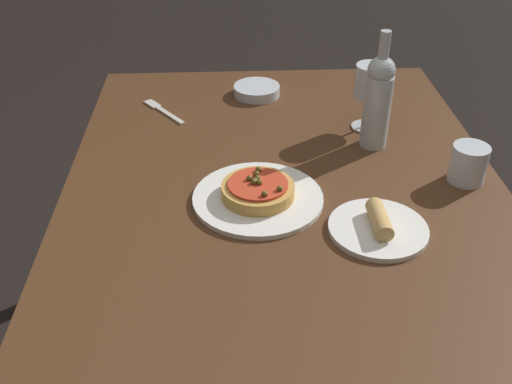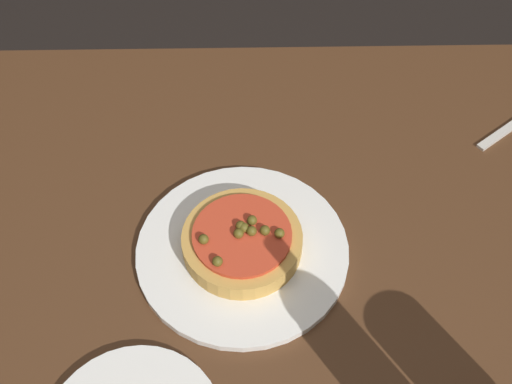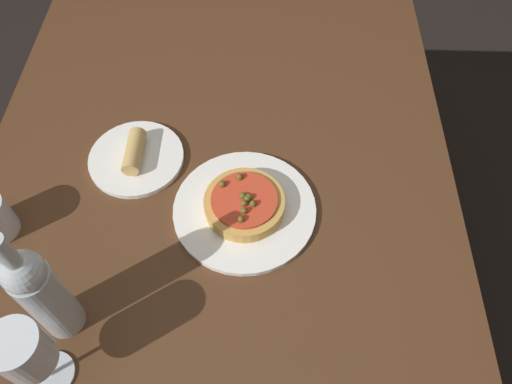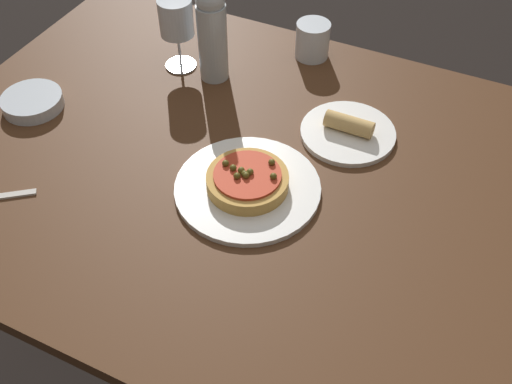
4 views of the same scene
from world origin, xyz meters
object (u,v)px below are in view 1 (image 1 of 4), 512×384
object	(u,v)px
wine_glass	(370,84)
fork	(162,110)
wine_bottle	(378,99)
water_cup	(468,164)
side_plate	(378,227)
dinner_plate	(258,198)
dining_table	(288,233)
side_bowl	(257,90)
pizza	(258,190)

from	to	relation	value
wine_glass	fork	size ratio (longest dim) A/B	1.10
wine_bottle	water_cup	size ratio (longest dim) A/B	3.33
wine_bottle	side_plate	xyz separation A→B (m)	(-0.37, 0.07, -0.12)
dinner_plate	wine_bottle	world-z (taller)	wine_bottle
dinner_plate	side_plate	distance (m)	0.28
fork	side_plate	bearing A→B (deg)	-176.58
dinner_plate	fork	bearing A→B (deg)	28.37
dining_table	water_cup	bearing A→B (deg)	-78.00
wine_glass	water_cup	distance (m)	0.34
dining_table	side_bowl	size ratio (longest dim) A/B	11.22
dinner_plate	side_bowl	xyz separation A→B (m)	(0.56, -0.03, 0.01)
pizza	wine_glass	world-z (taller)	wine_glass
wine_glass	side_plate	bearing A→B (deg)	171.69
wine_glass	wine_bottle	bearing A→B (deg)	179.66
dinner_plate	water_cup	world-z (taller)	water_cup
wine_glass	dinner_plate	bearing A→B (deg)	137.16
wine_bottle	side_bowl	bearing A→B (deg)	41.60
dinner_plate	wine_bottle	distance (m)	0.41
side_plate	dining_table	bearing A→B (deg)	62.19
side_bowl	side_plate	world-z (taller)	side_plate
pizza	side_bowl	xyz separation A→B (m)	(0.56, -0.03, -0.01)
pizza	side_bowl	world-z (taller)	pizza
water_cup	side_plate	world-z (taller)	water_cup
pizza	fork	size ratio (longest dim) A/B	1.00
wine_glass	fork	xyz separation A→B (m)	(0.13, 0.56, -0.13)
wine_bottle	side_bowl	distance (m)	0.45
pizza	side_plate	bearing A→B (deg)	-117.20
wine_glass	side_bowl	world-z (taller)	wine_glass
wine_bottle	pizza	bearing A→B (deg)	127.74
pizza	wine_glass	xyz separation A→B (m)	(0.34, -0.31, 0.10)
dinner_plate	water_cup	bearing A→B (deg)	-83.14
wine_bottle	fork	size ratio (longest dim) A/B	1.85
wine_glass	side_bowl	distance (m)	0.38
fork	side_plate	xyz separation A→B (m)	(-0.59, -0.50, 0.01)
dining_table	water_cup	distance (m)	0.45
water_cup	side_plate	size ratio (longest dim) A/B	0.43
dining_table	water_cup	size ratio (longest dim) A/B	17.17
side_plate	pizza	bearing A→B (deg)	62.80
wine_glass	wine_bottle	world-z (taller)	wine_bottle
dining_table	fork	world-z (taller)	fork
wine_glass	side_bowl	xyz separation A→B (m)	(0.23, 0.29, -0.11)
wine_glass	side_plate	world-z (taller)	wine_glass
dining_table	side_plate	world-z (taller)	side_plate
water_cup	fork	world-z (taller)	water_cup
dinner_plate	wine_glass	world-z (taller)	wine_glass
pizza	water_cup	world-z (taller)	water_cup
side_bowl	fork	size ratio (longest dim) A/B	0.85
pizza	side_plate	xyz separation A→B (m)	(-0.13, -0.24, -0.02)
dinner_plate	pizza	world-z (taller)	pizza
water_cup	pizza	bearing A→B (deg)	96.86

